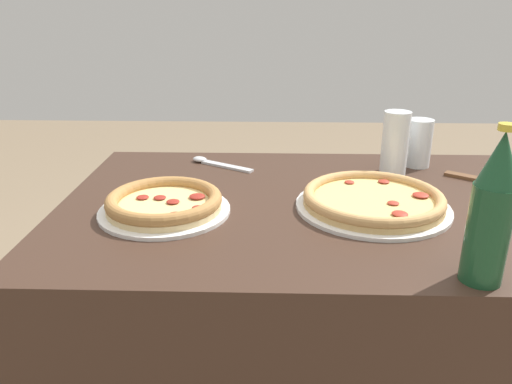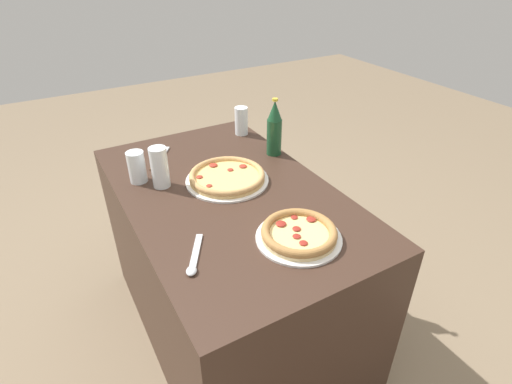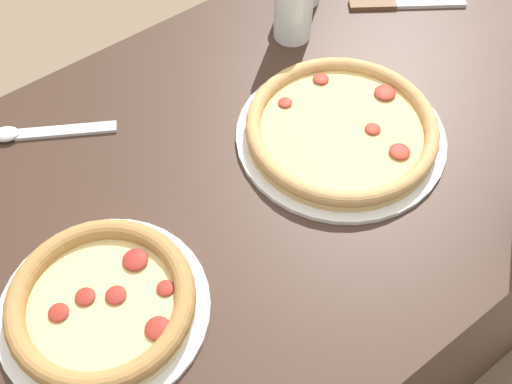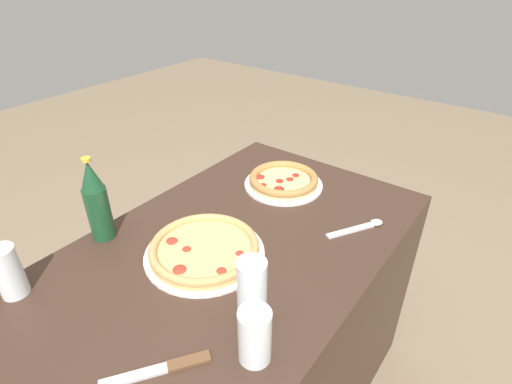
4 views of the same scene
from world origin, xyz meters
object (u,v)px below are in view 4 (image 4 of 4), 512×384
Objects in this scene: pizza_margherita at (283,181)px; beer_bottle at (96,201)px; glass_lemonade at (252,292)px; glass_iced_tea at (255,338)px; knife at (162,369)px; pizza_pepperoni at (204,249)px; spoon at (363,226)px; glass_water at (9,274)px.

pizza_margherita is 0.61m from beer_bottle.
glass_lemonade is 0.52m from beer_bottle.
knife is at bearing 136.70° from glass_iced_tea.
glass_lemonade is at bearing -87.66° from beer_bottle.
pizza_margherita is 0.76m from knife.
spoon is (0.37, -0.29, -0.01)m from pizza_pepperoni.
knife is (-0.21, 0.06, -0.07)m from glass_lemonade.
beer_bottle is at bearing 4.77° from glass_water.
pizza_pepperoni is 0.43m from pizza_margherita.
beer_bottle is at bearing 155.44° from pizza_margherita.
pizza_pepperoni is 0.25m from glass_lemonade.
glass_water is 0.76× the size of spoon.
pizza_margherita is 1.71× the size of glass_lemonade.
glass_iced_tea is (-0.60, -0.33, 0.04)m from pizza_margherita.
pizza_margherita is at bearing 15.64° from knife.
glass_iced_tea is 0.66× the size of knife.
glass_water is at bearing 164.22° from pizza_margherita.
glass_lemonade reaches higher than glass_iced_tea.
pizza_margherita reaches higher than knife.
beer_bottle is 0.75m from spoon.
pizza_pepperoni is at bearing 29.46° from knife.
pizza_pepperoni is at bearing -175.41° from pizza_margherita.
beer_bottle reaches higher than knife.
pizza_pepperoni is 1.71× the size of knife.
beer_bottle is at bearing 129.98° from spoon.
glass_water is 0.70× the size of knife.
beer_bottle reaches higher than pizza_pepperoni.
beer_bottle reaches higher than glass_water.
knife is at bearing 170.02° from spoon.
beer_bottle reaches higher than glass_lemonade.
spoon is at bearing -38.21° from pizza_pepperoni.
glass_iced_tea is at bearing -119.75° from pizza_pepperoni.
spoon is (0.48, -0.57, -0.11)m from beer_bottle.
glass_water is at bearing 109.97° from glass_iced_tea.
glass_iced_tea is (-0.17, -0.30, 0.04)m from pizza_pepperoni.
glass_lemonade is at bearing 172.73° from spoon.
beer_bottle reaches higher than pizza_margherita.
pizza_pepperoni is 0.32m from beer_bottle.
glass_iced_tea is 0.50× the size of beer_bottle.
glass_iced_tea is 0.19m from knife.
pizza_pepperoni reaches higher than knife.
glass_iced_tea is 0.59m from beer_bottle.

